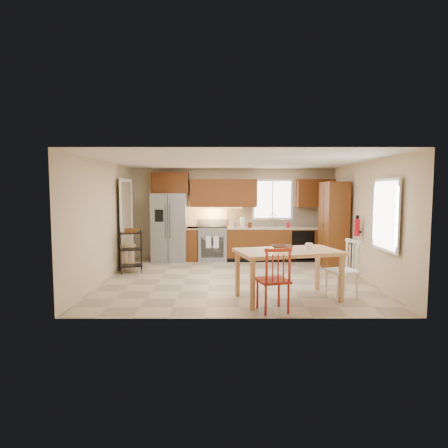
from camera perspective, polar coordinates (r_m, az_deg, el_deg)
floor at (r=8.10m, az=1.76°, el=-8.37°), size 5.50×5.50×0.00m
ceiling at (r=7.91m, az=1.81°, el=9.53°), size 5.50×5.00×0.02m
wall_back at (r=10.40m, az=1.33°, el=1.56°), size 5.50×0.02×2.50m
wall_front at (r=5.42m, az=2.65°, el=-1.62°), size 5.50×0.02×2.50m
wall_left at (r=8.29m, az=-17.58°, el=0.44°), size 0.02×5.00×2.50m
wall_right at (r=8.46m, az=20.74°, el=0.44°), size 0.02×5.00×2.50m
refrigerator at (r=10.15m, az=-8.25°, el=-0.50°), size 0.92×0.75×1.82m
range_stove at (r=10.17m, az=-1.74°, el=-3.00°), size 0.76×0.63×0.92m
base_cabinet_narrow at (r=10.22m, az=-4.82°, el=-3.03°), size 0.30×0.60×0.90m
base_cabinet_run at (r=10.30m, az=8.57°, el=-3.01°), size 2.92×0.60×0.90m
dishwasher at (r=10.12m, az=11.96°, el=-3.20°), size 0.60×0.02×0.78m
backsplash at (r=10.50m, az=8.39°, el=1.13°), size 2.92×0.03×0.55m
upper_over_fridge at (r=10.31m, az=-8.18°, el=6.20°), size 1.00×0.35×0.55m
upper_left_block at (r=10.21m, az=-0.05°, el=4.72°), size 1.80×0.35×0.75m
upper_right_block at (r=10.51m, az=13.76°, el=4.59°), size 1.00×0.35×0.75m
window_back at (r=10.45m, az=7.39°, el=3.73°), size 1.12×0.04×1.12m
sink at (r=10.22m, az=7.54°, el=-0.74°), size 0.62×0.46×0.16m
undercab_glow at (r=10.19m, az=-1.73°, el=2.50°), size 1.60×0.30×0.01m
soap_bottle at (r=10.17m, az=9.75°, el=-0.03°), size 0.09×0.09×0.19m
paper_towel at (r=10.08m, az=2.80°, el=0.24°), size 0.12×0.12×0.28m
canister_steel at (r=10.07m, az=1.66°, el=-0.04°), size 0.11×0.11×0.18m
canister_wood at (r=10.07m, az=3.94°, el=-0.17°), size 0.10×0.10×0.14m
pantry at (r=9.51m, az=16.34°, el=-0.18°), size 0.50×0.95×2.10m
fire_extinguisher at (r=8.57m, az=19.61°, el=-0.48°), size 0.12×0.12×0.36m
window_right at (r=7.36m, az=23.46°, el=1.28°), size 0.04×1.02×1.32m
doorway at (r=9.53m, az=-14.75°, el=-0.13°), size 0.04×0.95×2.10m
dining_table at (r=6.64m, az=9.72°, el=-7.70°), size 1.93×1.39×0.85m
chair_red at (r=5.94m, az=7.44°, el=-8.32°), size 0.58×0.58×1.02m
chair_white at (r=6.89m, az=17.52°, el=-6.65°), size 0.58×0.58×1.02m
table_bowl at (r=6.54m, az=8.83°, el=-4.00°), size 0.43×0.43×0.09m
table_jar at (r=6.73m, az=12.82°, el=-3.52°), size 0.17×0.17×0.17m
bar_stool at (r=9.20m, az=-14.24°, el=-4.94°), size 0.36×0.36×0.62m
utility_cart at (r=8.91m, az=-13.94°, el=-4.12°), size 0.56×0.49×0.97m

